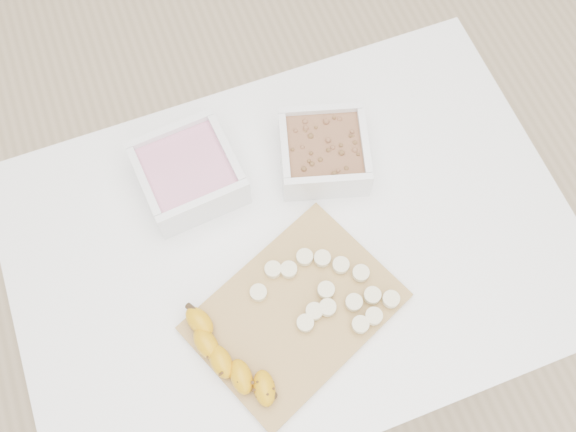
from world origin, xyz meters
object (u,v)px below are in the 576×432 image
object	(u,v)px
table	(293,260)
banana	(230,359)
bowl_granola	(324,152)
bowl_yogurt	(188,173)
cutting_board	(295,312)

from	to	relation	value
table	banana	distance (m)	0.27
bowl_granola	banana	bearing A→B (deg)	-133.66
bowl_yogurt	banana	size ratio (longest dim) A/B	0.91
bowl_yogurt	banana	distance (m)	0.34
cutting_board	table	bearing A→B (deg)	70.15
bowl_yogurt	cutting_board	bearing A→B (deg)	-72.81
table	bowl_granola	bearing A→B (deg)	50.79
bowl_granola	banana	size ratio (longest dim) A/B	0.97
banana	bowl_granola	bearing A→B (deg)	33.23
cutting_board	banana	xyz separation A→B (m)	(-0.13, -0.04, 0.02)
table	bowl_granola	world-z (taller)	bowl_granola
table	banana	size ratio (longest dim) A/B	4.96
table	bowl_yogurt	bearing A→B (deg)	127.13
table	bowl_yogurt	xyz separation A→B (m)	(-0.14, 0.18, 0.14)
table	bowl_granola	xyz separation A→B (m)	(0.11, 0.14, 0.13)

